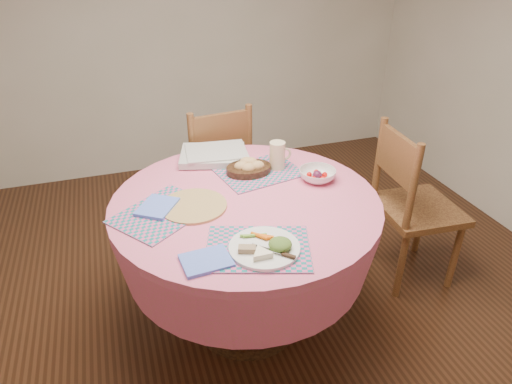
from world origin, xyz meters
TOP-DOWN VIEW (x-y plane):
  - ground at (0.00, 0.00)m, footprint 4.00×4.00m
  - dining_table at (0.00, 0.00)m, footprint 1.24×1.24m
  - chair_right at (0.99, 0.08)m, footprint 0.45×0.47m
  - chair_back at (0.05, 0.83)m, footprint 0.48×0.47m
  - placemat_front at (-0.07, -0.37)m, footprint 0.47×0.41m
  - placemat_left at (-0.38, -0.00)m, footprint 0.50×0.48m
  - placemat_back at (0.15, 0.24)m, footprint 0.45×0.37m
  - wicker_trivet at (-0.24, 0.01)m, footprint 0.30×0.30m
  - napkin_near at (-0.27, -0.39)m, footprint 0.19×0.15m
  - napkin_far at (-0.40, 0.04)m, footprint 0.22×0.23m
  - dinner_plate at (-0.04, -0.40)m, footprint 0.28×0.28m
  - bread_bowl at (0.09, 0.24)m, footprint 0.23×0.23m
  - latte_mug at (0.25, 0.25)m, footprint 0.12×0.08m
  - fruit_bowl at (0.39, 0.07)m, footprint 0.23×0.23m
  - newspaper_stack at (-0.04, 0.46)m, footprint 0.40×0.35m

SIDE VIEW (x-z plane):
  - ground at x=0.00m, z-range 0.00..0.00m
  - chair_back at x=0.05m, z-range 0.02..0.96m
  - chair_right at x=0.99m, z-range 0.02..0.97m
  - dining_table at x=0.00m, z-range 0.18..0.93m
  - placemat_front at x=-0.07m, z-range 0.75..0.76m
  - placemat_left at x=-0.38m, z-range 0.75..0.76m
  - placemat_back at x=0.15m, z-range 0.75..0.76m
  - wicker_trivet at x=-0.24m, z-range 0.75..0.76m
  - napkin_near at x=-0.27m, z-range 0.75..0.76m
  - napkin_far at x=-0.40m, z-range 0.76..0.77m
  - dinner_plate at x=-0.04m, z-range 0.75..0.80m
  - newspaper_stack at x=-0.04m, z-range 0.76..0.80m
  - fruit_bowl at x=0.39m, z-range 0.75..0.81m
  - bread_bowl at x=0.09m, z-range 0.75..0.83m
  - latte_mug at x=0.25m, z-range 0.76..0.90m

